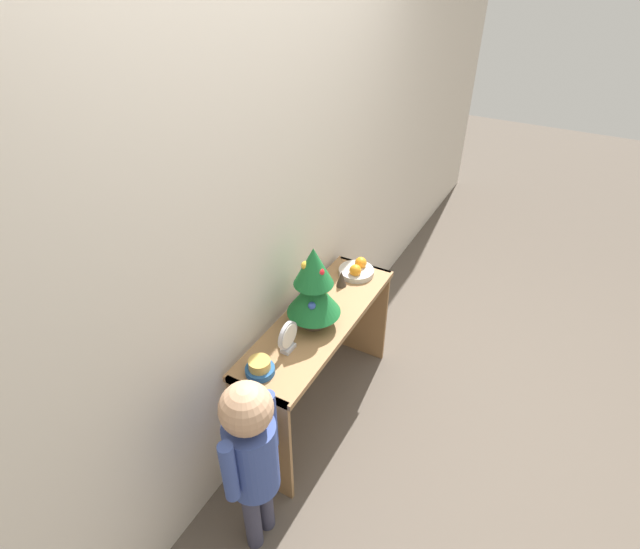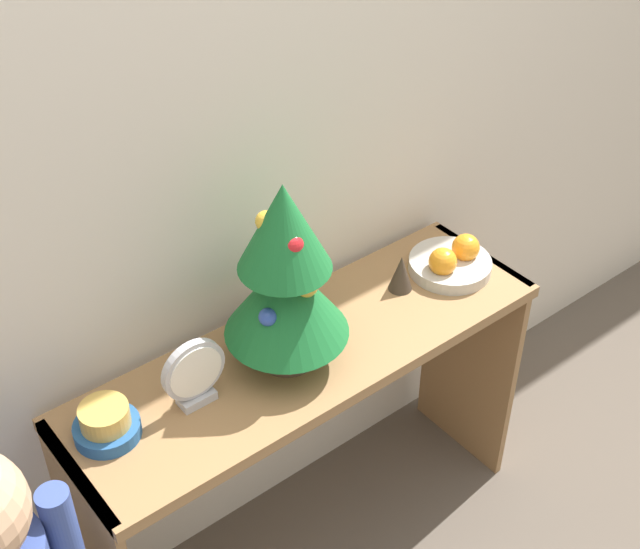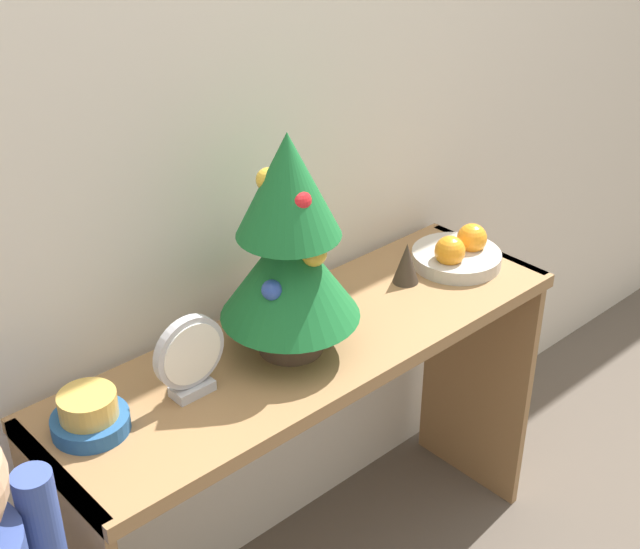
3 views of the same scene
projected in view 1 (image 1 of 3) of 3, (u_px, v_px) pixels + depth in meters
The scene contains 9 objects.
ground_plane at pixel (346, 419), 2.85m from camera, with size 12.00×12.00×0.00m, color brown.
back_wall at pixel (278, 207), 2.30m from camera, with size 7.00×0.05×2.50m, color beige.
console_table at pixel (319, 340), 2.62m from camera, with size 1.13×0.35×0.68m.
mini_tree at pixel (314, 287), 2.37m from camera, with size 0.27×0.27×0.44m.
fruit_bowl at pixel (357, 270), 2.84m from camera, with size 0.20×0.20×0.09m.
singing_bowl at pixel (260, 368), 2.20m from camera, with size 0.13×0.13×0.07m.
desk_clock at pixel (288, 337), 2.29m from camera, with size 0.14×0.04×0.16m.
figurine at pixel (341, 279), 2.73m from camera, with size 0.06×0.06×0.09m.
child_figure at pixel (251, 451), 1.97m from camera, with size 0.33×0.21×0.96m.
Camera 1 is at (-1.71, -0.78, 2.30)m, focal length 28.00 mm.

